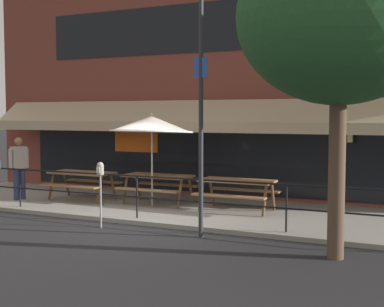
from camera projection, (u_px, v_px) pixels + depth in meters
ground_plane at (130, 225)px, 11.83m from camera, size 120.00×120.00×0.00m
patio_deck at (172, 208)px, 13.63m from camera, size 15.00×4.00×0.10m
restaurant_building at (207, 78)px, 15.38m from camera, size 15.00×1.60×7.01m
patio_railing at (137, 187)px, 12.04m from camera, size 13.84×0.04×0.97m
picnic_table_left at (82, 178)px, 14.67m from camera, size 1.80×1.42×0.76m
picnic_table_centre at (158, 181)px, 13.94m from camera, size 1.80×1.42×0.76m
picnic_table_right at (237, 186)px, 12.90m from camera, size 1.80×1.42×0.76m
patio_umbrella_centre at (152, 125)px, 13.56m from camera, size 2.14×2.14×2.38m
pedestrian_walking at (19, 165)px, 14.66m from camera, size 0.32×0.61×1.71m
parking_meter_far at (100, 175)px, 11.41m from camera, size 0.15×0.16×1.42m
street_sign_pole at (201, 117)px, 10.43m from camera, size 0.28×0.09×4.65m
street_tree_curbside at (346, 3)px, 8.63m from camera, size 3.45×3.11×6.04m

